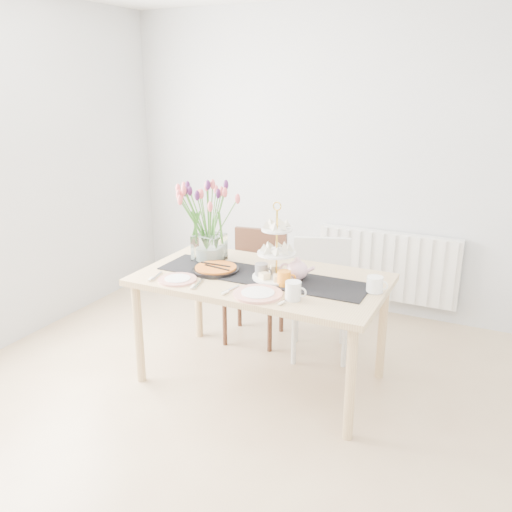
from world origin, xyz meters
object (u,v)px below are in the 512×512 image
at_px(dining_table, 261,288).
at_px(radiator, 387,266).
at_px(chair_brown, 257,276).
at_px(mug_white, 293,291).
at_px(mug_orange, 284,279).
at_px(tulip_vase, 208,208).
at_px(teapot, 297,270).
at_px(mug_grey, 261,271).
at_px(tart_tin, 216,269).
at_px(plate_left, 177,280).
at_px(plate_right, 258,294).
at_px(cream_jug, 375,284).
at_px(chair_white, 321,288).
at_px(cake_stand, 277,260).

bearing_deg(dining_table, radiator, 70.79).
bearing_deg(chair_brown, dining_table, -70.86).
xyz_separation_m(mug_white, mug_orange, (-0.13, 0.18, -0.01)).
bearing_deg(tulip_vase, teapot, -8.56).
bearing_deg(mug_grey, radiator, 69.25).
distance_m(tart_tin, plate_left, 0.29).
height_order(chair_brown, plate_right, chair_brown).
distance_m(tart_tin, plate_right, 0.50).
bearing_deg(tulip_vase, mug_white, -27.26).
height_order(radiator, dining_table, same).
distance_m(mug_grey, plate_right, 0.30).
xyz_separation_m(chair_brown, cream_jug, (1.06, -0.57, 0.30)).
bearing_deg(chair_brown, mug_grey, -70.97).
bearing_deg(mug_white, cream_jug, 40.21).
relative_size(radiator, chair_brown, 1.40).
distance_m(radiator, mug_grey, 1.60).
height_order(dining_table, cream_jug, cream_jug).
xyz_separation_m(chair_white, plate_left, (-0.66, -0.89, 0.26)).
xyz_separation_m(chair_brown, mug_grey, (0.34, -0.64, 0.30)).
bearing_deg(chair_white, chair_brown, 158.56).
relative_size(radiator, chair_white, 1.40).
height_order(tart_tin, plate_right, tart_tin).
height_order(chair_white, tart_tin, chair_white).
bearing_deg(chair_brown, mug_orange, -62.37).
height_order(chair_white, tulip_vase, tulip_vase).
bearing_deg(tulip_vase, plate_left, -87.46).
relative_size(radiator, mug_orange, 11.94).
relative_size(chair_brown, plate_right, 2.88).
xyz_separation_m(radiator, chair_white, (-0.30, -0.87, 0.05)).
xyz_separation_m(dining_table, cream_jug, (0.73, 0.05, 0.13)).
distance_m(radiator, cake_stand, 1.57).
bearing_deg(mug_orange, cake_stand, 100.13).
bearing_deg(plate_right, chair_white, 84.00).
height_order(radiator, teapot, teapot).
bearing_deg(plate_right, mug_white, 6.22).
bearing_deg(radiator, cream_jug, -81.18).
bearing_deg(teapot, plate_left, -162.14).
distance_m(cake_stand, plate_left, 0.65).
relative_size(tart_tin, plate_left, 1.26).
relative_size(chair_white, teapot, 3.87).
bearing_deg(radiator, plate_left, -118.75).
height_order(mug_orange, plate_right, mug_orange).
xyz_separation_m(mug_grey, mug_white, (0.32, -0.25, 0.01)).
height_order(cake_stand, tart_tin, cake_stand).
relative_size(chair_brown, teapot, 3.87).
xyz_separation_m(chair_brown, teapot, (0.57, -0.58, 0.32)).
height_order(dining_table, mug_grey, mug_grey).
height_order(dining_table, cake_stand, cake_stand).
bearing_deg(cake_stand, cream_jug, 4.53).
distance_m(mug_white, plate_right, 0.22).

